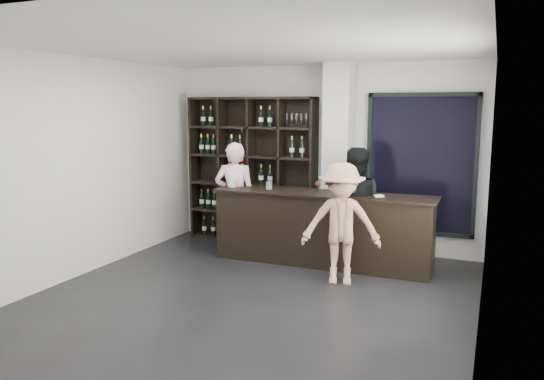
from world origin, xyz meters
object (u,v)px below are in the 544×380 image
at_px(taster_black, 354,207).
at_px(customer, 341,224).
at_px(wine_shelf, 252,170).
at_px(tasting_counter, 322,228).
at_px(taster_pink, 235,198).

bearing_deg(taster_black, customer, 77.43).
height_order(wine_shelf, taster_black, wine_shelf).
relative_size(tasting_counter, taster_pink, 1.85).
bearing_deg(tasting_counter, wine_shelf, 150.67).
xyz_separation_m(taster_black, customer, (0.04, -0.80, -0.07)).
distance_m(tasting_counter, customer, 0.88).
relative_size(wine_shelf, taster_black, 1.42).
relative_size(wine_shelf, customer, 1.54).
height_order(tasting_counter, taster_black, taster_black).
height_order(tasting_counter, customer, customer).
bearing_deg(taster_pink, customer, 139.56).
bearing_deg(customer, taster_black, 79.17).
bearing_deg(tasting_counter, customer, -56.24).
height_order(wine_shelf, taster_pink, wine_shelf).
height_order(wine_shelf, customer, wine_shelf).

